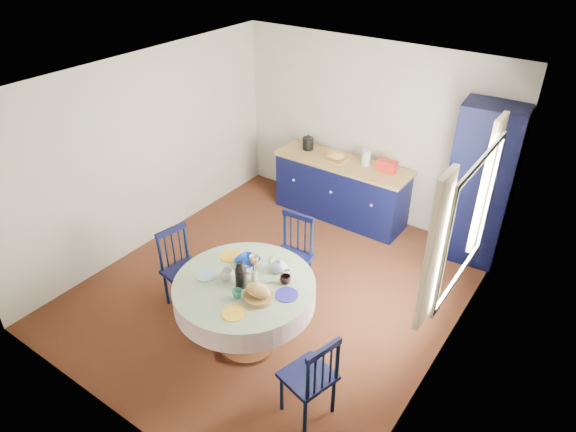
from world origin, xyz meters
name	(u,v)px	position (x,y,z in m)	size (l,w,h in m)	color
floor	(275,288)	(0.00, 0.00, 0.00)	(4.50, 4.50, 0.00)	black
ceiling	(271,83)	(0.00, 0.00, 2.50)	(4.50, 4.50, 0.00)	white
wall_back	(370,132)	(0.00, 2.25, 1.25)	(4.00, 0.02, 2.50)	beige
wall_left	(146,153)	(-2.00, 0.00, 1.25)	(0.02, 4.50, 2.50)	beige
wall_right	(455,261)	(2.00, 0.00, 1.25)	(0.02, 4.50, 2.50)	beige
window	(466,219)	(1.95, 0.30, 1.52)	(0.10, 1.74, 1.45)	white
kitchen_counter	(341,188)	(-0.20, 1.90, 0.45)	(1.96, 0.62, 1.12)	black
pantry_cabinet	(480,186)	(1.65, 2.00, 1.02)	(0.76, 0.58, 2.05)	black
dining_table	(245,293)	(0.33, -0.92, 0.71)	(1.38, 1.38, 1.12)	#502D17
chair_left	(183,268)	(-0.70, -0.78, 0.48)	(0.47, 0.49, 0.95)	black
chair_far	(291,255)	(0.17, 0.10, 0.50)	(0.46, 0.44, 0.98)	black
chair_right	(311,377)	(1.31, -1.24, 0.47)	(0.49, 0.50, 0.93)	black
mug_a	(227,275)	(0.15, -0.97, 0.89)	(0.13, 0.13, 0.10)	silver
mug_b	(237,294)	(0.41, -1.12, 0.88)	(0.09, 0.09, 0.09)	#297566
mug_c	(286,280)	(0.65, -0.69, 0.88)	(0.11, 0.11, 0.09)	black
mug_d	(254,260)	(0.22, -0.62, 0.88)	(0.10, 0.10, 0.09)	silver
cobalt_bowl	(247,261)	(0.16, -0.66, 0.87)	(0.24, 0.24, 0.06)	navy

